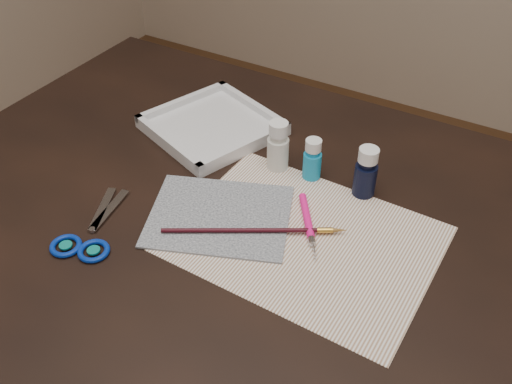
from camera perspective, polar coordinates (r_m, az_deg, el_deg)
The scene contains 10 objects.
table at distance 1.26m, azimuth 0.00°, elevation -14.99°, with size 1.30×0.90×0.75m, color black.
paper at distance 0.94m, azimuth 4.89°, elevation -4.69°, with size 0.41×0.32×0.00m, color white.
canvas at distance 0.98m, azimuth -3.67°, elevation -2.39°, with size 0.24×0.19×0.00m, color black.
paint_bottle_white at distance 1.06m, azimuth 2.22°, elevation 4.66°, with size 0.04×0.04×0.10m, color silver.
paint_bottle_cyan at distance 1.04m, azimuth 5.67°, elevation 3.29°, with size 0.03×0.03×0.08m, color #1494CB.
paint_bottle_navy at distance 1.01m, azimuth 10.94°, elevation 1.97°, with size 0.04×0.04×0.10m, color black.
paintbrush at distance 0.94m, azimuth -0.13°, elevation -3.85°, with size 0.31×0.01×0.01m, color #320710, non-canonical shape.
craft_knife at distance 0.95m, azimuth 5.30°, elevation -3.43°, with size 0.16×0.01×0.01m, color #FF1487, non-canonical shape.
scissors at distance 1.00m, azimuth -16.03°, elevation -2.89°, with size 0.20×0.10×0.01m, color silver, non-canonical shape.
palette_tray at distance 1.18m, azimuth -4.40°, elevation 6.69°, with size 0.23×0.23×0.03m, color silver.
Camera 1 is at (0.37, -0.63, 1.41)m, focal length 40.00 mm.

